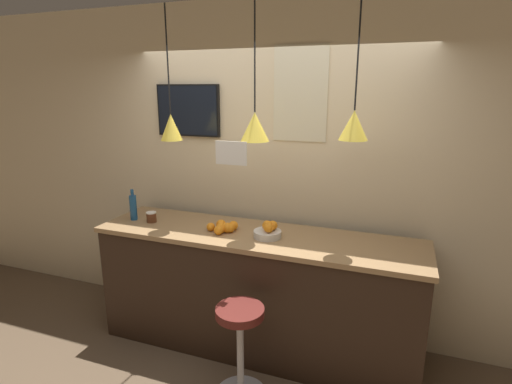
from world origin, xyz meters
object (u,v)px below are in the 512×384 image
object	(u,v)px
fruit_bowl	(268,231)
mounted_tv	(188,110)
bar_stool	(240,338)
spread_jar	(151,217)
juice_bottle	(133,207)

from	to	relation	value
fruit_bowl	mounted_tv	bearing A→B (deg)	154.63
bar_stool	spread_jar	distance (m)	1.34
fruit_bowl	juice_bottle	distance (m)	1.27
bar_stool	mounted_tv	bearing A→B (deg)	132.34
spread_jar	mounted_tv	xyz separation A→B (m)	(0.16, 0.44, 0.90)
fruit_bowl	juice_bottle	xyz separation A→B (m)	(-1.27, 0.00, 0.07)
juice_bottle	mounted_tv	bearing A→B (deg)	51.44
spread_jar	mounted_tv	size ratio (longest dim) A/B	0.15
fruit_bowl	juice_bottle	world-z (taller)	juice_bottle
fruit_bowl	spread_jar	distance (m)	1.08
bar_stool	mounted_tv	world-z (taller)	mounted_tv
juice_bottle	mounted_tv	size ratio (longest dim) A/B	0.45
bar_stool	spread_jar	bearing A→B (deg)	152.51
juice_bottle	fruit_bowl	bearing A→B (deg)	-0.01
bar_stool	fruit_bowl	world-z (taller)	fruit_bowl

